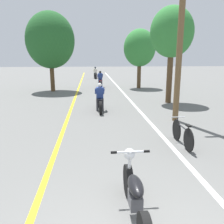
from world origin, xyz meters
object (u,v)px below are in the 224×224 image
at_px(utility_pole, 181,29).
at_px(motorcycle_rider_lead, 100,100).
at_px(roadside_tree_left, 50,40).
at_px(motorcycle_rider_mid, 100,81).
at_px(motorcycle_rider_far, 95,74).
at_px(motorcycle_foreground, 135,194).
at_px(roadside_tree_right_near, 172,33).
at_px(roadside_tree_right_far, 140,48).
at_px(bicycle_parked, 182,134).

height_order(utility_pole, motorcycle_rider_lead, utility_pole).
bearing_deg(utility_pole, roadside_tree_left, 125.03).
distance_m(motorcycle_rider_lead, motorcycle_rider_mid, 9.11).
bearing_deg(motorcycle_rider_far, motorcycle_foreground, -89.74).
relative_size(roadside_tree_right_near, roadside_tree_right_far, 1.10).
distance_m(motorcycle_foreground, bicycle_parked, 3.74).
distance_m(utility_pole, motorcycle_foreground, 7.37).
height_order(motorcycle_rider_lead, motorcycle_rider_mid, motorcycle_rider_mid).
bearing_deg(bicycle_parked, roadside_tree_right_near, 75.22).
height_order(roadside_tree_left, motorcycle_rider_lead, roadside_tree_left).
distance_m(roadside_tree_right_near, motorcycle_rider_mid, 8.86).
xyz_separation_m(utility_pole, roadside_tree_right_near, (0.97, 3.91, 0.20)).
bearing_deg(motorcycle_foreground, motorcycle_rider_far, 90.26).
height_order(roadside_tree_right_far, motorcycle_rider_far, roadside_tree_right_far).
xyz_separation_m(roadside_tree_right_near, roadside_tree_left, (-7.45, 5.33, -0.11)).
bearing_deg(motorcycle_foreground, motorcycle_rider_lead, 91.84).
relative_size(roadside_tree_right_near, bicycle_parked, 3.24).
distance_m(roadside_tree_right_near, roadside_tree_left, 9.16).
xyz_separation_m(roadside_tree_left, motorcycle_rider_lead, (3.37, -7.11, -3.27)).
bearing_deg(roadside_tree_right_near, roadside_tree_left, 144.43).
distance_m(motorcycle_rider_lead, motorcycle_rider_far, 17.55).
relative_size(roadside_tree_left, motorcycle_rider_far, 2.76).
height_order(motorcycle_foreground, motorcycle_rider_mid, motorcycle_rider_mid).
bearing_deg(roadside_tree_right_near, roadside_tree_right_far, 93.75).
distance_m(roadside_tree_right_far, bicycle_parked, 13.71).
xyz_separation_m(motorcycle_foreground, bicycle_parked, (2.04, 3.13, -0.06)).
bearing_deg(bicycle_parked, utility_pole, 74.12).
bearing_deg(roadside_tree_right_far, bicycle_parked, -95.76).
bearing_deg(motorcycle_rider_mid, roadside_tree_right_near, -63.27).
xyz_separation_m(roadside_tree_right_far, motorcycle_rider_far, (-3.50, 9.18, -2.76)).
xyz_separation_m(roadside_tree_left, motorcycle_rider_far, (3.52, 10.44, -3.26)).
height_order(roadside_tree_right_far, motorcycle_foreground, roadside_tree_right_far).
height_order(utility_pole, motorcycle_foreground, utility_pole).
height_order(motorcycle_rider_mid, bicycle_parked, motorcycle_rider_mid).
bearing_deg(roadside_tree_right_far, utility_pole, -92.95).
xyz_separation_m(utility_pole, motorcycle_foreground, (-2.84, -5.96, -3.28)).
distance_m(utility_pole, motorcycle_rider_lead, 4.93).
bearing_deg(motorcycle_foreground, motorcycle_rider_mid, 89.56).
bearing_deg(motorcycle_rider_mid, motorcycle_rider_far, 91.68).
distance_m(motorcycle_foreground, motorcycle_rider_mid, 17.19).
relative_size(motorcycle_rider_lead, motorcycle_rider_far, 1.02).
bearing_deg(motorcycle_rider_far, motorcycle_rider_lead, -90.47).
bearing_deg(utility_pole, motorcycle_foreground, -115.52).
relative_size(roadside_tree_right_far, motorcycle_foreground, 2.33).
distance_m(motorcycle_rider_lead, bicycle_parked, 5.46).
bearing_deg(roadside_tree_right_far, roadside_tree_left, -169.78).
height_order(roadside_tree_right_near, motorcycle_rider_mid, roadside_tree_right_near).
xyz_separation_m(motorcycle_rider_lead, bicycle_parked, (2.30, -4.95, -0.15)).
bearing_deg(utility_pole, roadside_tree_right_far, 87.05).
bearing_deg(motorcycle_rider_lead, roadside_tree_right_far, 66.48).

